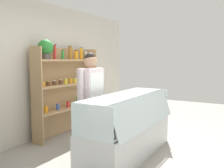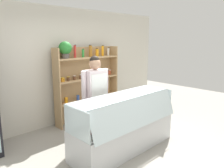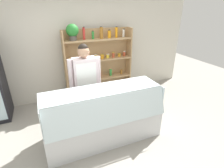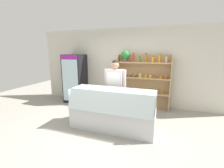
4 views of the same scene
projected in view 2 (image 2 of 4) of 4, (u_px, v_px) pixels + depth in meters
ground_plane at (120, 153)px, 3.87m from camera, size 12.00×12.00×0.00m
back_wall at (57, 67)px, 5.04m from camera, size 6.80×0.10×2.70m
shelving_unit at (84, 76)px, 5.28m from camera, size 1.74×0.29×1.94m
deli_display_case at (124, 133)px, 3.95m from camera, size 2.06×0.74×1.01m
shop_clerk at (96, 92)px, 4.17m from camera, size 0.63×0.25×1.68m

